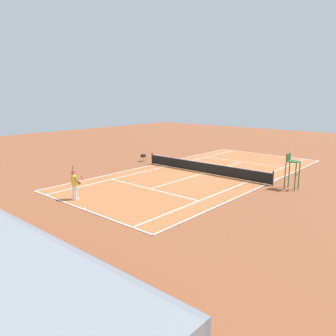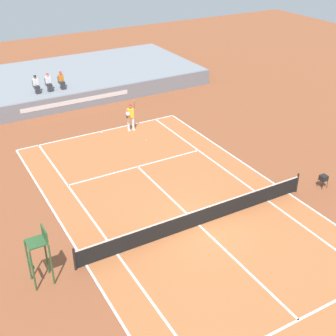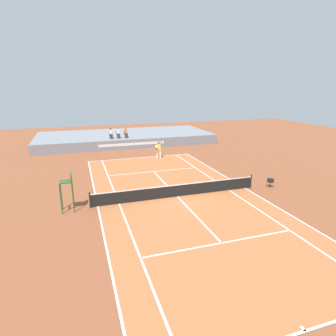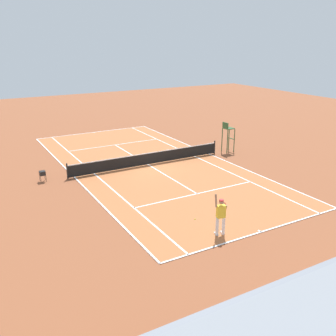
% 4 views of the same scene
% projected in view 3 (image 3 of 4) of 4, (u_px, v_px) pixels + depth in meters
% --- Properties ---
extents(ground_plane, '(80.00, 80.00, 0.00)m').
position_uv_depth(ground_plane, '(178.00, 197.00, 19.78)').
color(ground_plane, brown).
extents(court, '(11.08, 23.88, 0.03)m').
position_uv_depth(court, '(178.00, 197.00, 19.77)').
color(court, '#B76638').
rests_on(court, ground).
extents(net, '(11.98, 0.10, 1.07)m').
position_uv_depth(net, '(178.00, 190.00, 19.63)').
color(net, black).
rests_on(net, ground).
extents(barrier_wall, '(23.23, 0.25, 1.22)m').
position_uv_depth(barrier_wall, '(132.00, 144.00, 34.62)').
color(barrier_wall, gray).
rests_on(barrier_wall, ground).
extents(bleacher_platform, '(23.23, 9.96, 1.22)m').
position_uv_depth(bleacher_platform, '(125.00, 137.00, 39.28)').
color(bleacher_platform, gray).
rests_on(bleacher_platform, ground).
extents(spectator_seated_0, '(0.44, 0.60, 1.26)m').
position_uv_depth(spectator_seated_0, '(111.00, 134.00, 34.95)').
color(spectator_seated_0, '#474C56').
rests_on(spectator_seated_0, bleacher_platform).
extents(spectator_seated_1, '(0.44, 0.60, 1.26)m').
position_uv_depth(spectator_seated_1, '(118.00, 133.00, 35.22)').
color(spectator_seated_1, '#474C56').
rests_on(spectator_seated_1, bleacher_platform).
extents(spectator_seated_2, '(0.44, 0.60, 1.26)m').
position_uv_depth(spectator_seated_2, '(126.00, 133.00, 35.50)').
color(spectator_seated_2, '#474C56').
rests_on(spectator_seated_2, bleacher_platform).
extents(tennis_player, '(0.82, 0.61, 2.08)m').
position_uv_depth(tennis_player, '(159.00, 149.00, 30.20)').
color(tennis_player, white).
rests_on(tennis_player, ground).
extents(tennis_ball, '(0.07, 0.07, 0.07)m').
position_uv_depth(tennis_ball, '(165.00, 162.00, 28.77)').
color(tennis_ball, '#D1E533').
rests_on(tennis_ball, ground).
extents(umpire_chair, '(0.77, 0.77, 2.44)m').
position_uv_depth(umpire_chair, '(67.00, 187.00, 17.19)').
color(umpire_chair, '#2D562D').
rests_on(umpire_chair, ground).
extents(ball_hopper, '(0.36, 0.36, 0.70)m').
position_uv_depth(ball_hopper, '(271.00, 180.00, 21.54)').
color(ball_hopper, black).
rests_on(ball_hopper, ground).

